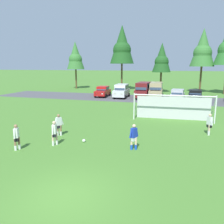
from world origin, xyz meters
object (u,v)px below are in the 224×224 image
object	(u,v)px
player_striker_near	(134,137)
player_defender_far	(59,125)
parked_car_slot_far_left	(103,91)
parked_car_slot_right	(195,96)
soccer_ball	(84,141)
parked_car_slot_center_left	(143,90)
player_midfield_center	(209,124)
parked_car_slot_center	(156,90)
player_winger_right	(55,133)
player_winger_left	(17,137)
parked_car_slot_center_right	(177,95)
soccer_goal	(173,106)
parked_car_slot_left	(122,91)

from	to	relation	value
player_striker_near	player_defender_far	bearing A→B (deg)	167.82
parked_car_slot_far_left	parked_car_slot_right	xyz separation A→B (m)	(14.53, -1.41, 0.00)
soccer_ball	parked_car_slot_center_left	xyz separation A→B (m)	(0.69, 22.19, 1.23)
player_defender_far	parked_car_slot_far_left	world-z (taller)	parked_car_slot_far_left
soccer_ball	player_midfield_center	xyz separation A→B (m)	(8.42, 4.24, 0.71)
parked_car_slot_right	parked_car_slot_center	bearing A→B (deg)	162.00
soccer_ball	player_defender_far	world-z (taller)	player_defender_far
parked_car_slot_far_left	parked_car_slot_center_left	distance (m)	6.84
player_striker_near	player_winger_right	xyz separation A→B (m)	(-5.15, -0.66, 0.00)
player_winger_left	parked_car_slot_right	xyz separation A→B (m)	(11.80, 23.28, 0.05)
parked_car_slot_center	parked_car_slot_center_right	xyz separation A→B (m)	(3.30, -1.98, -0.47)
parked_car_slot_center_left	parked_car_slot_right	world-z (taller)	parked_car_slot_center_left
soccer_goal	parked_car_slot_center_left	size ratio (longest dim) A/B	1.54
player_striker_near	parked_car_slot_center	bearing A→B (deg)	92.21
soccer_goal	parked_car_slot_right	size ratio (longest dim) A/B	1.76
soccer_ball	soccer_goal	distance (m)	10.30
player_defender_far	soccer_goal	bearing A→B (deg)	43.79
player_midfield_center	player_winger_right	world-z (taller)	same
parked_car_slot_center_left	parked_car_slot_right	size ratio (longest dim) A/B	1.14
soccer_ball	soccer_goal	xyz separation A→B (m)	(5.63, 8.55, 1.18)
soccer_goal	player_midfield_center	size ratio (longest dim) A/B	4.58
soccer_ball	parked_car_slot_far_left	size ratio (longest dim) A/B	0.05
player_winger_left	parked_car_slot_far_left	bearing A→B (deg)	96.31
player_winger_right	parked_car_slot_center	distance (m)	24.10
player_midfield_center	player_winger_right	distance (m)	11.34
player_striker_near	parked_car_slot_far_left	xyz separation A→B (m)	(-9.68, 22.61, 0.05)
parked_car_slot_left	parked_car_slot_right	distance (m)	11.27
soccer_ball	parked_car_slot_left	xyz separation A→B (m)	(-2.82, 21.93, 1.00)
parked_car_slot_center_left	parked_car_slot_center_right	size ratio (longest dim) A/B	1.13
parked_car_slot_right	player_midfield_center	bearing A→B (deg)	-89.89
parked_car_slot_left	parked_car_slot_right	size ratio (longest dim) A/B	1.09
soccer_ball	parked_car_slot_center	distance (m)	22.85
player_striker_near	soccer_goal	bearing A→B (deg)	76.91
parked_car_slot_center_right	player_winger_right	bearing A→B (deg)	-109.18
parked_car_slot_center_right	parked_car_slot_right	xyz separation A→B (m)	(2.43, 0.12, 0.00)
parked_car_slot_center_left	soccer_goal	bearing A→B (deg)	-70.12
player_striker_near	parked_car_slot_center_left	world-z (taller)	parked_car_slot_center_left
soccer_goal	parked_car_slot_left	world-z (taller)	soccer_goal
soccer_ball	parked_car_slot_far_left	distance (m)	23.06
player_winger_right	parked_car_slot_left	xyz separation A→B (m)	(-1.22, 22.98, 0.29)
player_winger_left	player_winger_right	size ratio (longest dim) A/B	1.00
player_winger_left	parked_car_slot_far_left	world-z (taller)	parked_car_slot_far_left
parked_car_slot_right	player_defender_far	bearing A→B (deg)	-118.39
parked_car_slot_center_right	soccer_ball	bearing A→B (deg)	-106.08
soccer_goal	player_striker_near	xyz separation A→B (m)	(-2.08, -8.95, -0.47)
soccer_goal	player_midfield_center	world-z (taller)	soccer_goal
parked_car_slot_center	player_winger_left	bearing A→B (deg)	-103.56
player_defender_far	parked_car_slot_center_right	distance (m)	21.48
parked_car_slot_center	parked_car_slot_center_right	bearing A→B (deg)	-31.01
player_winger_right	parked_car_slot_left	world-z (taller)	parked_car_slot_left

